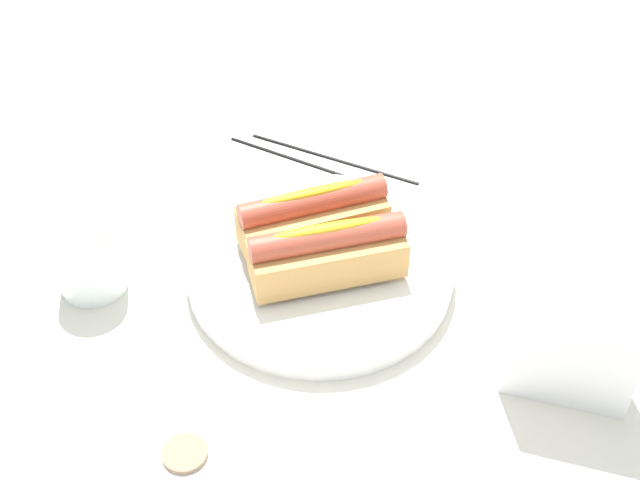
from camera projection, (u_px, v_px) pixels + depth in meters
name	position (u px, v px, depth m)	size (l,w,h in m)	color
ground_plane	(327.00, 291.00, 0.86)	(2.40, 2.40, 0.00)	silver
serving_bowl	(320.00, 266.00, 0.87)	(0.27, 0.27, 0.03)	white
hotdog_front	(313.00, 216.00, 0.86)	(0.16, 0.10, 0.06)	tan
hotdog_back	(327.00, 253.00, 0.82)	(0.16, 0.09, 0.06)	tan
water_glass	(88.00, 258.00, 0.84)	(0.07, 0.07, 0.09)	white
napkin_box	(578.00, 332.00, 0.72)	(0.11, 0.04, 0.15)	white
chopstick_near	(309.00, 163.00, 1.02)	(0.01, 0.01, 0.22)	black
chopstick_far	(335.00, 158.00, 1.03)	(0.01, 0.01, 0.22)	black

